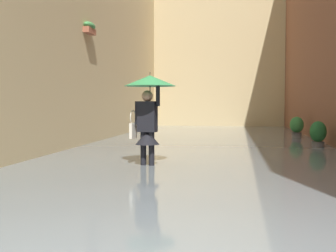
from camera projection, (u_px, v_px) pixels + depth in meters
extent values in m
plane|color=slate|center=(207.00, 148.00, 13.56)|extent=(60.00, 60.00, 0.00)
cube|color=slate|center=(207.00, 145.00, 13.56)|extent=(8.32, 27.76, 0.15)
cube|color=#9E563D|center=(90.00, 31.00, 13.14)|extent=(0.20, 0.70, 0.18)
ellipsoid|color=#428947|center=(90.00, 26.00, 13.13)|extent=(0.28, 0.76, 0.24)
cube|color=tan|center=(219.00, 30.00, 24.90)|extent=(11.12, 1.80, 11.64)
cube|color=#4C4233|center=(143.00, 170.00, 8.69)|extent=(0.14, 0.25, 0.10)
cylinder|color=black|center=(143.00, 150.00, 8.67)|extent=(0.14, 0.14, 0.74)
cube|color=#4C4233|center=(152.00, 170.00, 8.64)|extent=(0.14, 0.25, 0.10)
cylinder|color=black|center=(152.00, 150.00, 8.62)|extent=(0.14, 0.14, 0.74)
cube|color=black|center=(147.00, 117.00, 8.61)|extent=(0.41, 0.27, 0.63)
cone|color=black|center=(147.00, 138.00, 8.63)|extent=(0.57, 0.57, 0.28)
sphere|color=tan|center=(147.00, 96.00, 8.59)|extent=(0.23, 0.23, 0.23)
cylinder|color=black|center=(158.00, 95.00, 8.52)|extent=(0.10, 0.10, 0.44)
cylinder|color=black|center=(137.00, 113.00, 8.67)|extent=(0.10, 0.10, 0.48)
cylinder|color=black|center=(150.00, 91.00, 8.56)|extent=(0.02, 0.02, 0.42)
cone|color=#338C4C|center=(150.00, 81.00, 8.55)|extent=(1.06, 1.06, 0.22)
cylinder|color=black|center=(150.00, 74.00, 8.54)|extent=(0.01, 0.01, 0.08)
cube|color=beige|center=(133.00, 131.00, 8.70)|extent=(0.10, 0.29, 0.32)
torus|color=beige|center=(133.00, 117.00, 8.68)|extent=(0.07, 0.30, 0.30)
cylinder|color=#66605B|center=(318.00, 147.00, 12.56)|extent=(0.35, 0.35, 0.28)
torus|color=#56524E|center=(318.00, 142.00, 12.55)|extent=(0.39, 0.39, 0.04)
ellipsoid|color=#23602D|center=(318.00, 132.00, 12.54)|extent=(0.49, 0.49, 0.63)
cylinder|color=#66605B|center=(297.00, 137.00, 15.98)|extent=(0.35, 0.35, 0.32)
torus|color=#56524E|center=(297.00, 133.00, 15.97)|extent=(0.39, 0.39, 0.04)
ellipsoid|color=#387F3D|center=(297.00, 125.00, 15.95)|extent=(0.52, 0.52, 0.62)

